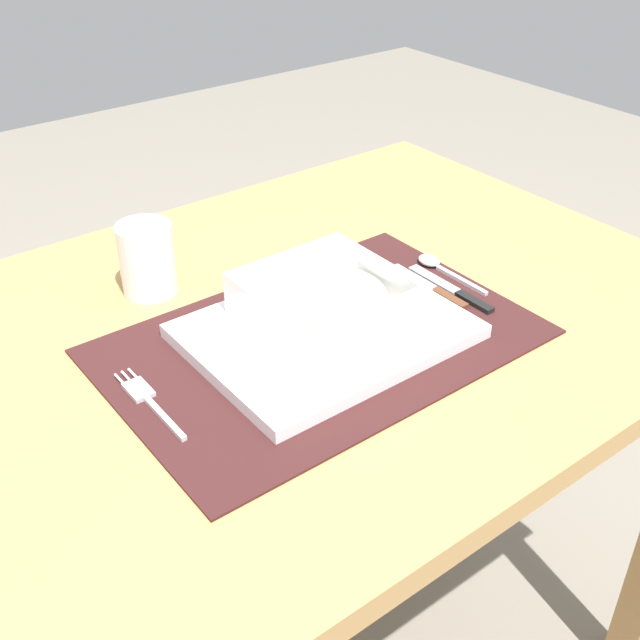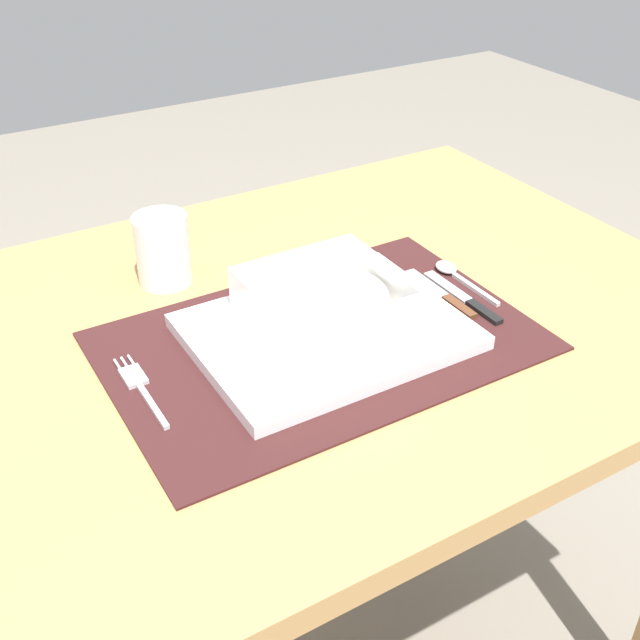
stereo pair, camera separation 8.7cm
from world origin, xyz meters
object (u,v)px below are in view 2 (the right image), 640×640
at_px(porridge_bowl, 328,306).
at_px(butter_knife, 467,300).
at_px(spoon, 452,272).
at_px(drinking_glass, 163,253).
at_px(bread_knife, 444,296).
at_px(fork, 139,385).
at_px(dining_table, 302,386).

bearing_deg(porridge_bowl, butter_knife, -9.13).
height_order(spoon, drinking_glass, drinking_glass).
relative_size(butter_knife, drinking_glass, 1.52).
bearing_deg(butter_knife, bread_knife, 131.21).
distance_m(fork, spoon, 0.43).
xyz_separation_m(porridge_bowl, spoon, (0.21, 0.03, -0.03)).
relative_size(dining_table, drinking_glass, 11.20).
relative_size(dining_table, butter_knife, 7.37).
distance_m(porridge_bowl, spoon, 0.21).
xyz_separation_m(porridge_bowl, bread_knife, (0.16, -0.01, -0.03)).
relative_size(porridge_bowl, butter_knife, 1.21).
bearing_deg(dining_table, bread_knife, -19.04).
distance_m(spoon, bread_knife, 0.06).
bearing_deg(fork, spoon, -0.79).
height_order(dining_table, spoon, spoon).
height_order(fork, bread_knife, bread_knife).
bearing_deg(fork, butter_knife, -9.30).
xyz_separation_m(spoon, bread_knife, (-0.04, -0.04, -0.00)).
height_order(porridge_bowl, spoon, porridge_bowl).
height_order(dining_table, fork, fork).
distance_m(butter_knife, drinking_glass, 0.38).
bearing_deg(bread_knife, porridge_bowl, 171.63).
bearing_deg(bread_knife, spoon, 36.44).
height_order(butter_knife, bread_knife, same).
bearing_deg(drinking_glass, fork, -118.53).
height_order(spoon, butter_knife, spoon).
xyz_separation_m(dining_table, drinking_glass, (-0.11, 0.16, 0.15)).
xyz_separation_m(fork, butter_knife, (0.40, -0.04, 0.00)).
distance_m(fork, bread_knife, 0.38).
height_order(dining_table, bread_knife, bread_knife).
distance_m(dining_table, drinking_glass, 0.24).
distance_m(dining_table, bread_knife, 0.21).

